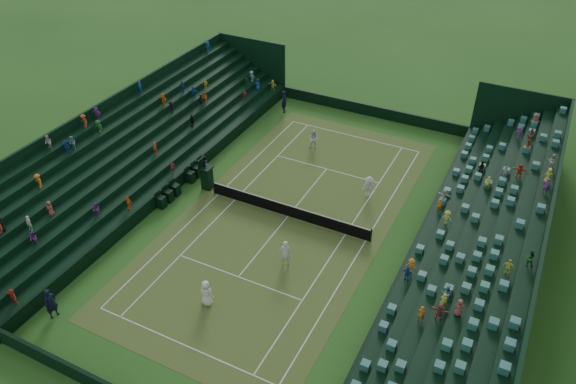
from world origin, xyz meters
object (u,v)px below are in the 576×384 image
player_near_west (206,293)px  player_near_east (285,253)px  tennis_net (288,210)px  umpire_chair (206,175)px  player_far_east (369,187)px  player_far_west (314,140)px

player_near_west → player_near_east: player_near_east is taller
tennis_net → umpire_chair: size_ratio=4.41×
tennis_net → player_far_east: size_ratio=7.37×
umpire_chair → player_near_east: size_ratio=1.48×
tennis_net → player_near_east: bearing=-65.2°
player_near_west → player_far_east: (4.38, 13.53, -0.04)m
player_near_west → player_far_east: size_ratio=1.05×
umpire_chair → player_near_east: (8.52, -4.54, -0.24)m
player_near_east → player_far_west: bearing=-102.0°
player_far_west → player_far_east: 7.30m
player_near_west → player_far_west: size_ratio=1.03×
player_near_west → umpire_chair: bearing=-57.9°
umpire_chair → player_near_west: umpire_chair is taller
player_near_east → player_far_east: 8.98m
tennis_net → player_near_west: 8.97m
tennis_net → player_near_west: player_near_west is taller
tennis_net → umpire_chair: (-6.59, 0.36, 0.61)m
umpire_chair → player_near_east: umpire_chair is taller
player_near_west → player_near_east: 5.34m
player_near_west → player_far_west: bearing=-85.8°
player_near_west → player_far_east: bearing=-109.2°
player_near_east → player_far_west: 13.48m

